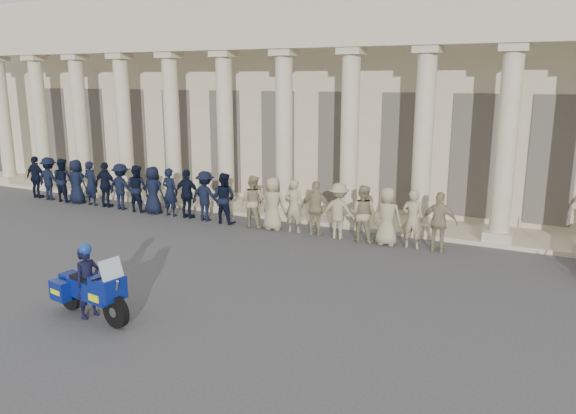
{
  "coord_description": "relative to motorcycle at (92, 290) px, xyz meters",
  "views": [
    {
      "loc": [
        8.27,
        -10.69,
        5.28
      ],
      "look_at": [
        1.1,
        3.55,
        1.6
      ],
      "focal_mm": 35.0,
      "sensor_mm": 36.0,
      "label": 1
    }
  ],
  "objects": [
    {
      "name": "motorcycle",
      "position": [
        0.0,
        0.0,
        0.0
      ],
      "size": [
        2.39,
        1.11,
        1.54
      ],
      "rotation": [
        0.0,
        0.0,
        -0.16
      ],
      "color": "black",
      "rests_on": "ground"
    },
    {
      "name": "building",
      "position": [
        0.92,
        16.9,
        3.86
      ],
      "size": [
        40.0,
        12.5,
        9.0
      ],
      "color": "#C2B592",
      "rests_on": "ground"
    },
    {
      "name": "ground",
      "position": [
        0.92,
        2.15,
        -0.67
      ],
      "size": [
        90.0,
        90.0,
        0.0
      ],
      "primitive_type": "plane",
      "color": "#414144",
      "rests_on": "ground"
    },
    {
      "name": "officer_rank",
      "position": [
        -3.35,
        8.48,
        0.28
      ],
      "size": [
        18.94,
        0.72,
        1.89
      ],
      "color": "black",
      "rests_on": "ground"
    },
    {
      "name": "rider",
      "position": [
        -0.13,
        0.02,
        0.2
      ],
      "size": [
        0.49,
        0.66,
        1.73
      ],
      "rotation": [
        0.0,
        0.0,
        1.41
      ],
      "color": "black",
      "rests_on": "ground"
    }
  ]
}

